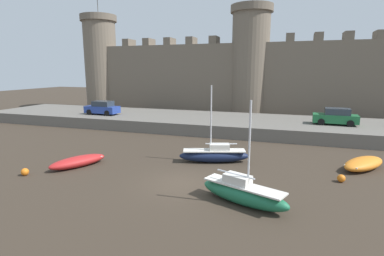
% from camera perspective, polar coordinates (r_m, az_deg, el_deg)
% --- Properties ---
extents(ground_plane, '(160.00, 160.00, 0.00)m').
position_cam_1_polar(ground_plane, '(17.76, -2.35, -10.58)').
color(ground_plane, '#382D23').
extents(quay_road, '(61.99, 10.00, 1.22)m').
position_cam_1_polar(quay_road, '(33.52, 7.94, 0.76)').
color(quay_road, '#666059').
rests_on(quay_road, ground).
extents(castle, '(55.86, 5.87, 18.31)m').
position_cam_1_polar(castle, '(44.62, 10.94, 10.70)').
color(castle, '#706354').
rests_on(castle, ground).
extents(rowboat_near_channel_left, '(3.63, 4.05, 0.79)m').
position_cam_1_polar(rowboat_near_channel_left, '(23.09, 29.87, -5.86)').
color(rowboat_near_channel_left, orange).
rests_on(rowboat_near_channel_left, ground).
extents(sailboat_foreground_right, '(4.82, 2.78, 5.17)m').
position_cam_1_polar(sailboat_foreground_right, '(15.28, 9.66, -12.04)').
color(sailboat_foreground_right, '#1E6B47').
rests_on(sailboat_foreground_right, ground).
extents(rowboat_midflat_centre, '(2.82, 4.03, 0.73)m').
position_cam_1_polar(rowboat_midflat_centre, '(22.02, -20.89, -5.95)').
color(rowboat_midflat_centre, red).
rests_on(rowboat_midflat_centre, ground).
extents(sailboat_near_channel_right, '(5.11, 2.62, 5.49)m').
position_cam_1_polar(sailboat_near_channel_right, '(21.59, 4.30, -5.09)').
color(sailboat_near_channel_right, '#141E3D').
rests_on(sailboat_near_channel_right, ground).
extents(mooring_buoy_near_channel, '(0.47, 0.47, 0.47)m').
position_cam_1_polar(mooring_buoy_near_channel, '(21.70, -29.23, -7.31)').
color(mooring_buoy_near_channel, orange).
rests_on(mooring_buoy_near_channel, ground).
extents(mooring_buoy_mid_mud, '(0.46, 0.46, 0.46)m').
position_cam_1_polar(mooring_buoy_mid_mud, '(19.98, 26.55, -8.57)').
color(mooring_buoy_mid_mud, orange).
rests_on(mooring_buoy_mid_mud, ground).
extents(car_quay_centre_west, '(4.16, 2.00, 1.62)m').
position_cam_1_polar(car_quay_centre_west, '(37.69, -16.70, 3.67)').
color(car_quay_centre_west, '#263F99').
rests_on(car_quay_centre_west, quay_road).
extents(car_quay_east, '(4.16, 2.00, 1.62)m').
position_cam_1_polar(car_quay_east, '(32.56, 25.68, 1.94)').
color(car_quay_east, '#1E6638').
rests_on(car_quay_east, quay_road).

